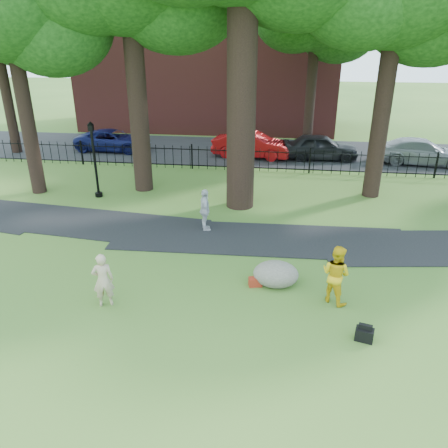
# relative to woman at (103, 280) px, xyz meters

# --- Properties ---
(ground) EXTENTS (120.00, 120.00, 0.00)m
(ground) POSITION_rel_woman_xyz_m (2.72, 0.56, -0.73)
(ground) COLOR #335E20
(ground) RESTS_ON ground
(footpath) EXTENTS (36.07, 3.85, 0.03)m
(footpath) POSITION_rel_woman_xyz_m (3.72, 4.46, -0.73)
(footpath) COLOR black
(footpath) RESTS_ON ground
(street) EXTENTS (80.00, 7.00, 0.02)m
(street) POSITION_rel_woman_xyz_m (2.72, 16.56, -0.73)
(street) COLOR black
(street) RESTS_ON ground
(iron_fence) EXTENTS (44.00, 0.04, 1.20)m
(iron_fence) POSITION_rel_woman_xyz_m (2.72, 12.56, -0.13)
(iron_fence) COLOR black
(iron_fence) RESTS_ON ground
(brick_building) EXTENTS (18.00, 8.00, 12.00)m
(brick_building) POSITION_rel_woman_xyz_m (-1.28, 24.56, 5.27)
(brick_building) COLOR maroon
(brick_building) RESTS_ON ground
(woman) EXTENTS (0.63, 0.53, 1.47)m
(woman) POSITION_rel_woman_xyz_m (0.00, 0.00, 0.00)
(woman) COLOR tan
(woman) RESTS_ON ground
(man) EXTENTS (0.98, 0.95, 1.59)m
(man) POSITION_rel_woman_xyz_m (5.85, 0.97, 0.06)
(man) COLOR gold
(man) RESTS_ON ground
(pedestrian) EXTENTS (0.62, 0.97, 1.54)m
(pedestrian) POSITION_rel_woman_xyz_m (1.74, 4.96, 0.03)
(pedestrian) COLOR #B7B7BC
(pedestrian) RESTS_ON ground
(boulder) EXTENTS (1.52, 1.34, 0.74)m
(boulder) POSITION_rel_woman_xyz_m (4.33, 1.62, -0.37)
(boulder) COLOR #635D52
(boulder) RESTS_ON ground
(lamppost) EXTENTS (0.32, 0.32, 3.21)m
(lamppost) POSITION_rel_woman_xyz_m (-3.43, 7.84, 0.84)
(lamppost) COLOR black
(lamppost) RESTS_ON ground
(backpack) EXTENTS (0.46, 0.35, 0.30)m
(backpack) POSITION_rel_woman_xyz_m (6.40, -0.58, -0.58)
(backpack) COLOR black
(backpack) RESTS_ON ground
(red_bag) EXTENTS (0.40, 0.31, 0.25)m
(red_bag) POSITION_rel_woman_xyz_m (3.77, 1.45, -0.61)
(red_bag) COLOR maroon
(red_bag) RESTS_ON ground
(red_sedan) EXTENTS (4.55, 2.13, 1.44)m
(red_sedan) POSITION_rel_woman_xyz_m (2.59, 15.28, -0.01)
(red_sedan) COLOR maroon
(red_sedan) RESTS_ON ground
(navy_van) EXTENTS (4.48, 2.14, 1.23)m
(navy_van) POSITION_rel_woman_xyz_m (-5.74, 15.73, -0.12)
(navy_van) COLOR #0E1346
(navy_van) RESTS_ON ground
(grey_car) EXTENTS (4.20, 1.88, 1.40)m
(grey_car) POSITION_rel_woman_xyz_m (6.42, 15.36, -0.03)
(grey_car) COLOR black
(grey_car) RESTS_ON ground
(silver_car) EXTENTS (4.79, 2.31, 1.34)m
(silver_car) POSITION_rel_woman_xyz_m (11.72, 15.10, -0.06)
(silver_car) COLOR gray
(silver_car) RESTS_ON ground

